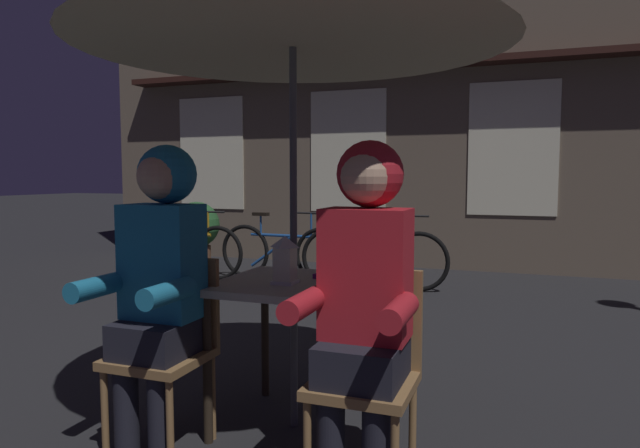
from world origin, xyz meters
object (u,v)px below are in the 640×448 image
object	(u,v)px
bicycle_third	(373,258)
bicycle_nearest	(180,250)
bicycle_second	(282,252)
person_left_hooded	(159,267)
person_right_hooded	(364,281)
patio_umbrella	(293,7)
potted_plant	(197,230)
book	(337,276)
chair_left	(168,341)
lantern	(285,259)
cafe_table	(294,301)
chair_right	(367,365)

from	to	relation	value
bicycle_third	bicycle_nearest	bearing A→B (deg)	-176.21
bicycle_nearest	bicycle_second	size ratio (longest dim) A/B	1.00
person_left_hooded	bicycle_nearest	size ratio (longest dim) A/B	0.83
person_right_hooded	bicycle_second	world-z (taller)	person_right_hooded
bicycle_nearest	bicycle_second	xyz separation A→B (m)	(1.25, 0.26, 0.00)
patio_umbrella	potted_plant	bearing A→B (deg)	128.09
person_left_hooded	person_right_hooded	bearing A→B (deg)	0.00
bicycle_third	book	bearing A→B (deg)	-78.27
chair_left	person_left_hooded	size ratio (longest dim) A/B	0.62
bicycle_second	potted_plant	size ratio (longest dim) A/B	1.83
patio_umbrella	lantern	xyz separation A→B (m)	(-0.01, -0.08, -1.20)
bicycle_second	book	xyz separation A→B (m)	(1.86, -3.47, 0.41)
chair_left	book	xyz separation A→B (m)	(0.66, 0.50, 0.26)
lantern	potted_plant	xyz separation A→B (m)	(-2.97, 3.89, -0.32)
cafe_table	patio_umbrella	size ratio (longest dim) A/B	0.32
person_right_hooded	chair_right	bearing A→B (deg)	90.00
person_left_hooded	bicycle_nearest	bearing A→B (deg)	122.98
bicycle_nearest	bicycle_third	xyz separation A→B (m)	(2.41, 0.16, 0.00)
patio_umbrella	chair_left	distance (m)	1.68
lantern	person_right_hooded	distance (m)	0.60
chair_left	bicycle_third	distance (m)	3.87
chair_left	person_right_hooded	world-z (taller)	person_right_hooded
book	potted_plant	bearing A→B (deg)	145.24
lantern	bicycle_second	bearing A→B (deg)	114.31
bicycle_nearest	person_right_hooded	bearing A→B (deg)	-47.89
chair_right	person_left_hooded	bearing A→B (deg)	-176.61
cafe_table	bicycle_third	xyz separation A→B (m)	(-0.52, 3.50, -0.29)
person_right_hooded	person_left_hooded	bearing A→B (deg)	180.00
patio_umbrella	chair_left	bearing A→B (deg)	-142.45
cafe_table	bicycle_nearest	size ratio (longest dim) A/B	0.44
chair_left	bicycle_third	size ratio (longest dim) A/B	0.52
chair_right	bicycle_nearest	xyz separation A→B (m)	(-3.40, 3.71, -0.14)
chair_left	bicycle_second	world-z (taller)	chair_left
patio_umbrella	lantern	distance (m)	1.20
lantern	chair_left	bearing A→B (deg)	-148.43
bicycle_second	bicycle_third	distance (m)	1.16
cafe_table	potted_plant	size ratio (longest dim) A/B	0.80
cafe_table	patio_umbrella	distance (m)	1.42
cafe_table	chair_right	size ratio (longest dim) A/B	0.85
bicycle_nearest	book	size ratio (longest dim) A/B	8.40
person_right_hooded	bicycle_nearest	world-z (taller)	person_right_hooded
patio_umbrella	chair_left	xyz separation A→B (m)	(-0.48, -0.37, -1.57)
chair_left	bicycle_nearest	distance (m)	4.44
chair_right	patio_umbrella	bearing A→B (deg)	142.45
patio_umbrella	chair_right	distance (m)	1.68
chair_right	bicycle_third	size ratio (longest dim) A/B	0.52
person_right_hooded	bicycle_second	xyz separation A→B (m)	(-2.15, 4.03, -0.50)
lantern	bicycle_third	world-z (taller)	lantern
person_right_hooded	potted_plant	size ratio (longest dim) A/B	1.52
lantern	chair_left	world-z (taller)	lantern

